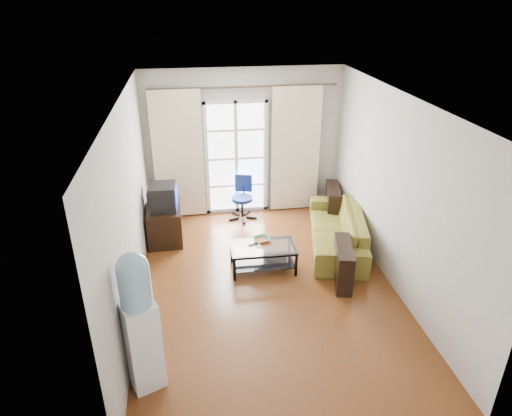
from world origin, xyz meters
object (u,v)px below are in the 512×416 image
Objects in this scene: water_cooler at (139,320)px; tv_stand at (165,223)px; task_chair at (242,206)px; crt_tv at (162,197)px; coffee_table at (263,254)px; sofa at (337,229)px.

tv_stand is at bearing 65.17° from water_cooler.
crt_tv is at bearing -136.94° from task_chair.
crt_tv is at bearing -89.13° from tv_stand.
coffee_table is 1.79m from task_chair.
crt_tv is at bearing 65.08° from water_cooler.
sofa is 4.58× the size of crt_tv.
sofa is 3.95m from water_cooler.
crt_tv is at bearing -88.51° from sofa.
crt_tv is at bearing 143.64° from coffee_table.
tv_stand is 1.03× the size of task_chair.
water_cooler reaches higher than crt_tv.
tv_stand is 3.25m from water_cooler.
sofa is 1.44m from coffee_table.
coffee_table is 1.18× the size of tv_stand.
task_chair is (-1.43, 1.26, -0.07)m from sofa.
coffee_table is 0.60× the size of water_cooler.
task_chair reaches higher than sofa.
coffee_table is 1.22× the size of task_chair.
water_cooler is (-1.52, -3.82, 0.62)m from task_chair.
water_cooler is at bearing -94.71° from task_chair.
task_chair is at bearing 28.60° from crt_tv.
coffee_table is at bearing -39.44° from tv_stand.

